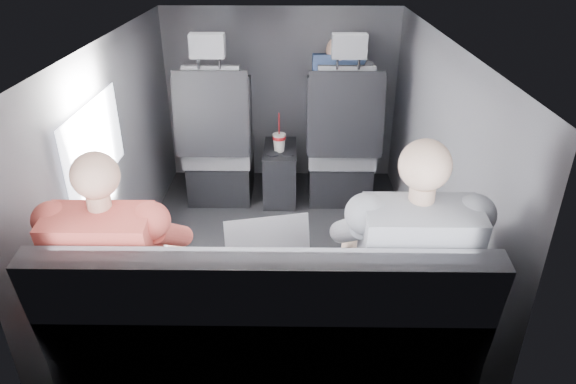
{
  "coord_description": "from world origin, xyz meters",
  "views": [
    {
      "loc": [
        0.11,
        -2.65,
        1.85
      ],
      "look_at": [
        0.07,
        -0.05,
        0.51
      ],
      "focal_mm": 32.0,
      "sensor_mm": 36.0,
      "label": 1
    }
  ],
  "objects_px": {
    "front_seat_left": "(219,150)",
    "laptop_black": "(408,251)",
    "passenger_front_right": "(337,95)",
    "passenger_rear_right": "(404,271)",
    "center_console": "(280,173)",
    "front_seat_right": "(341,151)",
    "laptop_silver": "(269,248)",
    "laptop_white": "(137,248)",
    "rear_bench": "(267,348)",
    "passenger_rear_left": "(125,273)",
    "soda_cup": "(279,142)"
  },
  "relations": [
    {
      "from": "center_console",
      "to": "laptop_white",
      "type": "xyz_separation_m",
      "value": [
        -0.57,
        -1.69,
        0.43
      ]
    },
    {
      "from": "center_console",
      "to": "laptop_black",
      "type": "height_order",
      "value": "laptop_black"
    },
    {
      "from": "soda_cup",
      "to": "laptop_silver",
      "type": "distance_m",
      "value": 1.64
    },
    {
      "from": "center_console",
      "to": "laptop_white",
      "type": "height_order",
      "value": "laptop_white"
    },
    {
      "from": "front_seat_left",
      "to": "soda_cup",
      "type": "distance_m",
      "value": 0.45
    },
    {
      "from": "center_console",
      "to": "laptop_black",
      "type": "bearing_deg",
      "value": -70.76
    },
    {
      "from": "front_seat_right",
      "to": "laptop_black",
      "type": "height_order",
      "value": "front_seat_right"
    },
    {
      "from": "laptop_white",
      "to": "soda_cup",
      "type": "bearing_deg",
      "value": 70.91
    },
    {
      "from": "passenger_front_right",
      "to": "laptop_silver",
      "type": "bearing_deg",
      "value": -102.5
    },
    {
      "from": "center_console",
      "to": "laptop_silver",
      "type": "distance_m",
      "value": 1.74
    },
    {
      "from": "front_seat_left",
      "to": "passenger_rear_right",
      "type": "xyz_separation_m",
      "value": [
        1.0,
        -1.81,
        0.23
      ]
    },
    {
      "from": "front_seat_right",
      "to": "rear_bench",
      "type": "height_order",
      "value": "front_seat_right"
    },
    {
      "from": "laptop_silver",
      "to": "laptop_black",
      "type": "xyz_separation_m",
      "value": [
        0.59,
        -0.01,
        -0.0
      ]
    },
    {
      "from": "front_seat_left",
      "to": "front_seat_right",
      "type": "bearing_deg",
      "value": 0.0
    },
    {
      "from": "passenger_front_right",
      "to": "passenger_rear_right",
      "type": "bearing_deg",
      "value": -86.62
    },
    {
      "from": "rear_bench",
      "to": "passenger_rear_left",
      "type": "bearing_deg",
      "value": 170.54
    },
    {
      "from": "center_console",
      "to": "passenger_rear_right",
      "type": "xyz_separation_m",
      "value": [
        0.55,
        -1.85,
        0.43
      ]
    },
    {
      "from": "laptop_silver",
      "to": "laptop_white",
      "type": "bearing_deg",
      "value": -179.96
    },
    {
      "from": "center_console",
      "to": "laptop_silver",
      "type": "relative_size",
      "value": 1.23
    },
    {
      "from": "front_seat_left",
      "to": "front_seat_right",
      "type": "xyz_separation_m",
      "value": [
        0.9,
        0.0,
        0.0
      ]
    },
    {
      "from": "laptop_silver",
      "to": "passenger_rear_left",
      "type": "bearing_deg",
      "value": -164.46
    },
    {
      "from": "front_seat_left",
      "to": "passenger_rear_left",
      "type": "height_order",
      "value": "front_seat_left"
    },
    {
      "from": "center_console",
      "to": "soda_cup",
      "type": "bearing_deg",
      "value": -94.55
    },
    {
      "from": "soda_cup",
      "to": "passenger_rear_left",
      "type": "relative_size",
      "value": 0.24
    },
    {
      "from": "front_seat_left",
      "to": "laptop_black",
      "type": "xyz_separation_m",
      "value": [
        1.04,
        -1.66,
        0.23
      ]
    },
    {
      "from": "passenger_front_right",
      "to": "laptop_black",
      "type": "bearing_deg",
      "value": -84.97
    },
    {
      "from": "laptop_white",
      "to": "laptop_silver",
      "type": "height_order",
      "value": "laptop_silver"
    },
    {
      "from": "soda_cup",
      "to": "front_seat_left",
      "type": "bearing_deg",
      "value": 178.37
    },
    {
      "from": "center_console",
      "to": "rear_bench",
      "type": "xyz_separation_m",
      "value": [
        -0.0,
        -1.94,
        0.11
      ]
    },
    {
      "from": "front_seat_right",
      "to": "center_console",
      "type": "bearing_deg",
      "value": 174.93
    },
    {
      "from": "center_console",
      "to": "passenger_front_right",
      "type": "height_order",
      "value": "passenger_front_right"
    },
    {
      "from": "front_seat_left",
      "to": "passenger_rear_right",
      "type": "bearing_deg",
      "value": -61.14
    },
    {
      "from": "front_seat_left",
      "to": "soda_cup",
      "type": "height_order",
      "value": "front_seat_left"
    },
    {
      "from": "soda_cup",
      "to": "laptop_silver",
      "type": "xyz_separation_m",
      "value": [
        0.01,
        -1.63,
        0.16
      ]
    },
    {
      "from": "front_seat_right",
      "to": "soda_cup",
      "type": "xyz_separation_m",
      "value": [
        -0.45,
        -0.01,
        0.07
      ]
    },
    {
      "from": "front_seat_right",
      "to": "laptop_black",
      "type": "bearing_deg",
      "value": -85.07
    },
    {
      "from": "front_seat_left",
      "to": "passenger_front_right",
      "type": "height_order",
      "value": "front_seat_left"
    },
    {
      "from": "front_seat_right",
      "to": "rear_bench",
      "type": "distance_m",
      "value": 1.96
    },
    {
      "from": "center_console",
      "to": "soda_cup",
      "type": "distance_m",
      "value": 0.28
    },
    {
      "from": "front_seat_right",
      "to": "soda_cup",
      "type": "bearing_deg",
      "value": -178.4
    },
    {
      "from": "front_seat_left",
      "to": "rear_bench",
      "type": "bearing_deg",
      "value": -76.69
    },
    {
      "from": "soda_cup",
      "to": "passenger_front_right",
      "type": "bearing_deg",
      "value": 32.29
    },
    {
      "from": "front_seat_left",
      "to": "laptop_black",
      "type": "relative_size",
      "value": 3.68
    },
    {
      "from": "soda_cup",
      "to": "passenger_rear_left",
      "type": "height_order",
      "value": "passenger_rear_left"
    },
    {
      "from": "front_seat_right",
      "to": "passenger_rear_right",
      "type": "height_order",
      "value": "front_seat_right"
    },
    {
      "from": "front_seat_right",
      "to": "center_console",
      "type": "height_order",
      "value": "front_seat_right"
    },
    {
      "from": "laptop_silver",
      "to": "passenger_rear_right",
      "type": "distance_m",
      "value": 0.57
    },
    {
      "from": "soda_cup",
      "to": "passenger_front_right",
      "type": "height_order",
      "value": "passenger_front_right"
    },
    {
      "from": "front_seat_left",
      "to": "passenger_rear_left",
      "type": "distance_m",
      "value": 1.82
    },
    {
      "from": "soda_cup",
      "to": "passenger_rear_left",
      "type": "bearing_deg",
      "value": -107.67
    }
  ]
}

